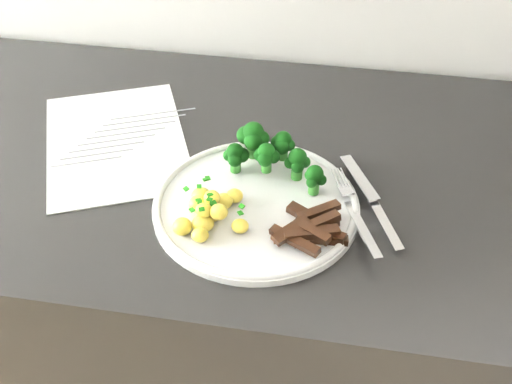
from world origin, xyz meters
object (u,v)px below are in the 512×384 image
at_px(potatoes, 208,211).
at_px(beef_strips, 311,230).
at_px(recipe_paper, 116,141).
at_px(broccoli, 268,151).
at_px(plate, 256,205).
at_px(counter, 272,353).
at_px(fork, 356,215).
at_px(knife, 378,212).

bearing_deg(potatoes, beef_strips, -3.73).
bearing_deg(recipe_paper, broccoli, -10.11).
xyz_separation_m(recipe_paper, beef_strips, (0.31, -0.16, 0.02)).
xyz_separation_m(plate, beef_strips, (0.08, -0.05, 0.01)).
bearing_deg(counter, fork, -41.14).
bearing_deg(knife, fork, -141.02).
bearing_deg(plate, knife, 4.58).
xyz_separation_m(broccoli, fork, (0.13, -0.08, -0.03)).
bearing_deg(counter, plate, -99.71).
distance_m(plate, broccoli, 0.08).
distance_m(recipe_paper, plate, 0.26).
distance_m(counter, fork, 0.49).
xyz_separation_m(recipe_paper, potatoes, (0.18, -0.15, 0.02)).
bearing_deg(knife, plate, -175.42).
bearing_deg(knife, beef_strips, -143.80).
height_order(counter, recipe_paper, recipe_paper).
height_order(broccoli, potatoes, broccoli).
distance_m(plate, knife, 0.16).
xyz_separation_m(broccoli, beef_strips, (0.07, -0.12, -0.03)).
xyz_separation_m(recipe_paper, knife, (0.39, -0.10, 0.01)).
bearing_deg(plate, recipe_paper, 154.23).
bearing_deg(fork, broccoli, 147.81).
bearing_deg(recipe_paper, potatoes, -40.26).
xyz_separation_m(counter, potatoes, (-0.07, -0.13, 0.47)).
bearing_deg(fork, plate, 175.92).
bearing_deg(recipe_paper, fork, -18.49).
bearing_deg(fork, recipe_paper, 161.51).
height_order(counter, broccoli, broccoli).
distance_m(counter, beef_strips, 0.49).
bearing_deg(broccoli, plate, -94.30).
height_order(broccoli, knife, broccoli).
bearing_deg(potatoes, broccoli, 61.10).
xyz_separation_m(beef_strips, knife, (0.08, 0.06, -0.01)).
xyz_separation_m(recipe_paper, fork, (0.37, -0.12, 0.02)).
bearing_deg(beef_strips, recipe_paper, 152.74).
xyz_separation_m(beef_strips, fork, (0.05, 0.04, -0.00)).
bearing_deg(knife, potatoes, -166.48).
bearing_deg(broccoli, potatoes, -118.90).
height_order(recipe_paper, potatoes, potatoes).
relative_size(recipe_paper, knife, 1.92).
distance_m(counter, broccoli, 0.49).
xyz_separation_m(counter, recipe_paper, (-0.25, 0.02, 0.45)).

